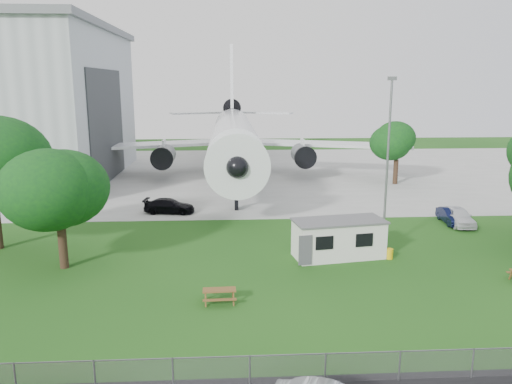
{
  "coord_description": "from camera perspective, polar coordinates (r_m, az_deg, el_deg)",
  "views": [
    {
      "loc": [
        -2.76,
        -27.12,
        11.7
      ],
      "look_at": [
        -0.75,
        8.0,
        4.0
      ],
      "focal_mm": 35.0,
      "sensor_mm": 36.0,
      "label": 1
    }
  ],
  "objects": [
    {
      "name": "ground",
      "position": [
        29.66,
        2.38,
        -10.9
      ],
      "size": [
        160.0,
        160.0,
        0.0
      ],
      "primitive_type": "plane",
      "color": "#2A611C"
    },
    {
      "name": "concrete_apron",
      "position": [
        66.22,
        -0.83,
        2.18
      ],
      "size": [
        120.0,
        46.0,
        0.03
      ],
      "primitive_type": "cube",
      "color": "#B7B7B2",
      "rests_on": "ground"
    },
    {
      "name": "airliner",
      "position": [
        63.3,
        -2.58,
        6.51
      ],
      "size": [
        46.36,
        47.73,
        17.69
      ],
      "color": "white",
      "rests_on": "ground"
    },
    {
      "name": "site_cabin",
      "position": [
        34.69,
        9.44,
        -5.25
      ],
      "size": [
        6.93,
        3.69,
        2.62
      ],
      "color": "silver",
      "rests_on": "ground"
    },
    {
      "name": "picnic_west",
      "position": [
        27.92,
        -4.19,
        -12.46
      ],
      "size": [
        1.85,
        1.56,
        0.76
      ],
      "primitive_type": null,
      "rotation": [
        0.0,
        0.0,
        0.04
      ],
      "color": "brown",
      "rests_on": "ground"
    },
    {
      "name": "fence",
      "position": [
        21.33,
        5.05,
        -20.98
      ],
      "size": [
        58.0,
        0.04,
        1.3
      ],
      "primitive_type": "cube",
      "color": "gray",
      "rests_on": "ground"
    },
    {
      "name": "lamp_mast",
      "position": [
        35.54,
        14.76,
        2.71
      ],
      "size": [
        0.16,
        0.16,
        12.0
      ],
      "primitive_type": "cylinder",
      "color": "slate",
      "rests_on": "ground"
    },
    {
      "name": "tree_west_small",
      "position": [
        33.58,
        -21.69,
        0.18
      ],
      "size": [
        6.13,
        6.13,
        8.21
      ],
      "color": "#382619",
      "rests_on": "ground"
    },
    {
      "name": "tree_far_apron",
      "position": [
        60.54,
        15.85,
        5.52
      ],
      "size": [
        5.57,
        5.57,
        7.79
      ],
      "color": "#382619",
      "rests_on": "ground"
    },
    {
      "name": "car_ne_hatch",
      "position": [
        45.19,
        22.12,
        -2.6
      ],
      "size": [
        2.07,
        4.53,
        1.51
      ],
      "primitive_type": "imported",
      "rotation": [
        0.0,
        0.0,
        -0.07
      ],
      "color": "silver",
      "rests_on": "ground"
    },
    {
      "name": "car_ne_sedan",
      "position": [
        45.47,
        21.42,
        -2.59
      ],
      "size": [
        1.59,
        4.0,
        1.29
      ],
      "primitive_type": "imported",
      "rotation": [
        0.0,
        0.0,
        -0.06
      ],
      "color": "black",
      "rests_on": "ground"
    },
    {
      "name": "car_apron_van",
      "position": [
        46.38,
        -9.88,
        -1.6
      ],
      "size": [
        4.8,
        2.43,
        1.34
      ],
      "primitive_type": "imported",
      "rotation": [
        0.0,
        0.0,
        1.45
      ],
      "color": "black",
      "rests_on": "ground"
    }
  ]
}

